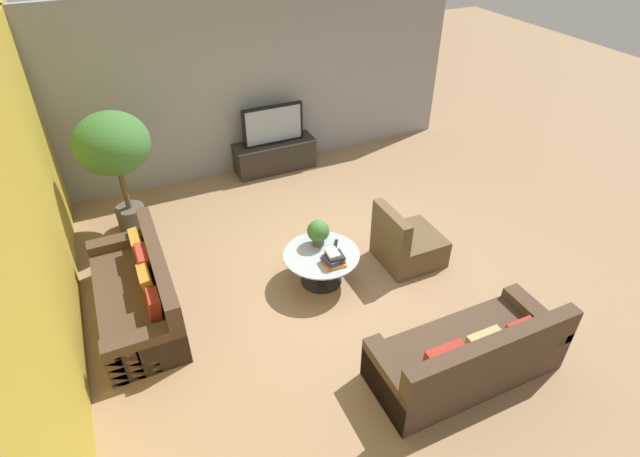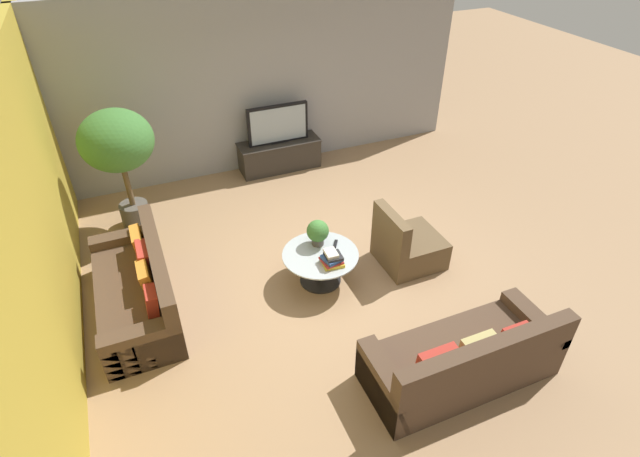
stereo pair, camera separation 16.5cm
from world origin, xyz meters
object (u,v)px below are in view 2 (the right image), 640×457
at_px(media_console, 279,155).
at_px(armchair_wicker, 407,246).
at_px(couch_by_wall, 138,290).
at_px(couch_near_entry, 463,360).
at_px(television, 278,124).
at_px(coffee_table, 320,262).
at_px(potted_plant_tabletop, 318,232).
at_px(potted_palm_tall, 118,146).

bearing_deg(media_console, armchair_wicker, -77.42).
distance_m(couch_by_wall, armchair_wicker, 3.46).
bearing_deg(couch_near_entry, armchair_wicker, -103.84).
distance_m(media_console, couch_near_entry, 5.09).
xyz_separation_m(media_console, armchair_wicker, (0.71, -3.18, 0.00)).
bearing_deg(television, coffee_table, -99.42).
bearing_deg(coffee_table, couch_by_wall, 170.31).
relative_size(couch_by_wall, couch_near_entry, 1.00).
xyz_separation_m(media_console, couch_near_entry, (0.24, -5.08, 0.02)).
bearing_deg(media_console, potted_plant_tabletop, -99.15).
distance_m(coffee_table, armchair_wicker, 1.23).
distance_m(television, couch_by_wall, 3.87).
bearing_deg(potted_plant_tabletop, potted_palm_tall, 135.74).
distance_m(media_console, armchair_wicker, 3.26).
bearing_deg(couch_by_wall, potted_plant_tabletop, 85.51).
height_order(media_console, couch_near_entry, couch_near_entry).
height_order(armchair_wicker, potted_palm_tall, potted_palm_tall).
height_order(coffee_table, armchair_wicker, armchair_wicker).
xyz_separation_m(media_console, television, (-0.00, -0.00, 0.58)).
distance_m(coffee_table, couch_by_wall, 2.24).
relative_size(couch_by_wall, potted_palm_tall, 1.11).
relative_size(media_console, couch_near_entry, 0.71).
relative_size(potted_palm_tall, potted_plant_tabletop, 5.14).
distance_m(couch_by_wall, couch_near_entry, 3.80).
bearing_deg(potted_plant_tabletop, couch_near_entry, -72.21).
height_order(coffee_table, potted_palm_tall, potted_palm_tall).
bearing_deg(armchair_wicker, coffee_table, 85.37).
xyz_separation_m(couch_by_wall, armchair_wicker, (3.43, -0.48, -0.02)).
height_order(potted_palm_tall, potted_plant_tabletop, potted_palm_tall).
xyz_separation_m(couch_by_wall, potted_plant_tabletop, (2.26, -0.18, 0.35)).
bearing_deg(potted_palm_tall, couch_by_wall, -94.40).
bearing_deg(armchair_wicker, potted_palm_tall, 54.35).
xyz_separation_m(television, armchair_wicker, (0.71, -3.18, -0.58)).
relative_size(media_console, television, 1.35).
bearing_deg(couch_by_wall, coffee_table, 80.31).
xyz_separation_m(couch_by_wall, potted_palm_tall, (0.14, 1.88, 1.02)).
bearing_deg(media_console, potted_palm_tall, -162.27).
distance_m(armchair_wicker, potted_plant_tabletop, 1.27).
bearing_deg(potted_palm_tall, couch_near_entry, -56.51).
relative_size(television, coffee_table, 1.10).
bearing_deg(couch_near_entry, couch_by_wall, -38.74).
bearing_deg(television, armchair_wicker, -77.41).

